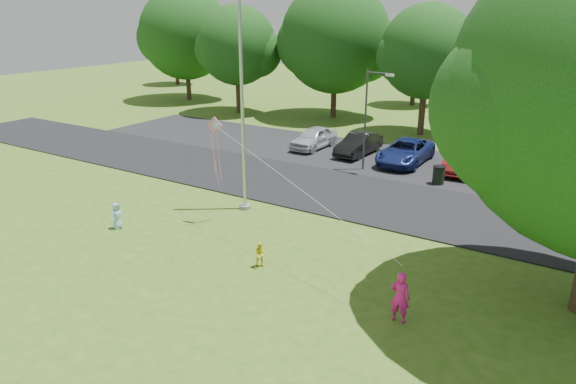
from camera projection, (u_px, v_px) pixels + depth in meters
The scene contains 13 objects.
ground at pixel (241, 277), 16.72m from camera, with size 120.00×120.00×0.00m, color #3F651A.
park_road at pixel (357, 196), 23.91m from camera, with size 60.00×6.00×0.06m, color black.
parking_strip at pixel (405, 163), 29.10m from camera, with size 42.00×7.00×0.06m, color black.
flagpole at pixel (242, 114), 21.07m from camera, with size 0.50×0.50×10.00m.
street_lamp at pixel (369, 112), 26.66m from camera, with size 1.51×0.32×5.36m.
trash_can at pixel (439, 176), 25.33m from camera, with size 0.61×0.61×0.96m.
tree_row at pixel (482, 51), 33.39m from camera, with size 64.35×11.94×10.88m.
horizon_trees at pixel (540, 63), 40.34m from camera, with size 77.46×7.20×7.02m.
parked_cars at pixel (422, 153), 28.35m from camera, with size 13.58×5.04×1.45m.
woman at pixel (400, 297), 14.10m from camera, with size 0.55×0.36×1.52m, color #E41E89.
child_yellow at pixel (261, 255), 17.20m from camera, with size 0.44×0.34×0.91m, color yellow.
child_blue at pixel (117, 216), 20.26m from camera, with size 0.52×0.34×1.07m, color #9CC9F0.
kite at pixel (218, 138), 19.71m from camera, with size 9.14×3.22×2.88m.
Camera 1 is at (9.17, -11.76, 8.20)m, focal length 32.00 mm.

